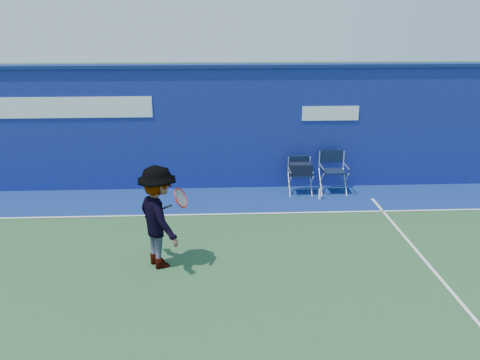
{
  "coord_description": "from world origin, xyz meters",
  "views": [
    {
      "loc": [
        0.77,
        -7.24,
        4.25
      ],
      "look_at": [
        1.25,
        2.6,
        1.0
      ],
      "focal_mm": 38.0,
      "sensor_mm": 36.0,
      "label": 1
    }
  ],
  "objects_px": {
    "directors_chair_left": "(300,179)",
    "tennis_player": "(159,217)",
    "directors_chair_right": "(333,180)",
    "water_bottle": "(320,194)"
  },
  "relations": [
    {
      "from": "water_bottle",
      "to": "tennis_player",
      "type": "distance_m",
      "value": 4.76
    },
    {
      "from": "directors_chair_right",
      "to": "tennis_player",
      "type": "xyz_separation_m",
      "value": [
        -3.87,
        -3.63,
        0.59
      ]
    },
    {
      "from": "directors_chair_left",
      "to": "water_bottle",
      "type": "distance_m",
      "value": 0.65
    },
    {
      "from": "directors_chair_left",
      "to": "directors_chair_right",
      "type": "bearing_deg",
      "value": 2.45
    },
    {
      "from": "directors_chair_right",
      "to": "tennis_player",
      "type": "height_order",
      "value": "tennis_player"
    },
    {
      "from": "directors_chair_right",
      "to": "directors_chair_left",
      "type": "bearing_deg",
      "value": -177.55
    },
    {
      "from": "directors_chair_left",
      "to": "tennis_player",
      "type": "height_order",
      "value": "tennis_player"
    },
    {
      "from": "directors_chair_left",
      "to": "tennis_player",
      "type": "bearing_deg",
      "value": -130.34
    },
    {
      "from": "directors_chair_left",
      "to": "water_bottle",
      "type": "height_order",
      "value": "directors_chair_left"
    },
    {
      "from": "directors_chair_left",
      "to": "water_bottle",
      "type": "relative_size",
      "value": 3.59
    }
  ]
}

